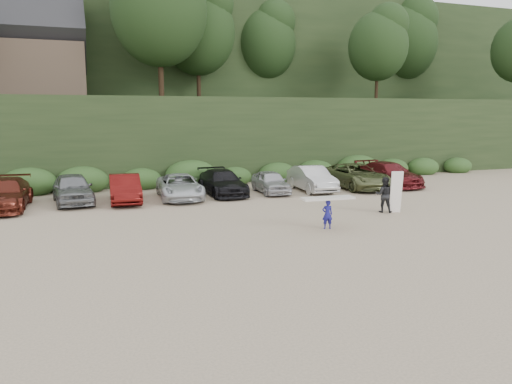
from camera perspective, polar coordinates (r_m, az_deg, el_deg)
name	(u,v)px	position (r m, az deg, el deg)	size (l,w,h in m)	color
ground	(311,231)	(21.13, 6.36, -4.49)	(120.00, 120.00, 0.00)	tan
hillside_backdrop	(157,52)	(55.36, -11.20, 15.47)	(90.00, 41.50, 28.00)	black
parked_cars	(173,186)	(29.09, -9.47, 0.72)	(34.23, 6.02, 1.65)	#97979C
child_surfer	(328,207)	(21.50, 8.17, -1.74)	(2.34, 0.80, 1.38)	navy
adult_surfer	(385,195)	(25.59, 14.55, -0.28)	(1.33, 1.05, 2.09)	black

